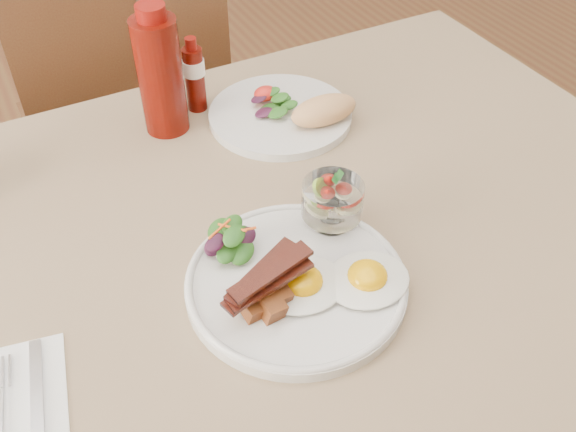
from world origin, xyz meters
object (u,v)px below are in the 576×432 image
ketchup_bottle (160,74)px  hot_sauce_bottle (194,75)px  chair_far (129,126)px  main_plate (296,283)px  fruit_cup (332,200)px  table (250,279)px  second_plate (290,113)px

ketchup_bottle → hot_sauce_bottle: bearing=25.1°
hot_sauce_bottle → chair_far: bearing=99.9°
main_plate → fruit_cup: bearing=36.1°
table → chair_far: bearing=90.0°
fruit_cup → hot_sauce_bottle: 0.38m
table → second_plate: size_ratio=5.50×
table → ketchup_bottle: (-0.01, 0.30, 0.19)m
table → hot_sauce_bottle: bearing=79.9°
second_plate → chair_far: bearing=112.3°
table → fruit_cup: (0.10, -0.05, 0.15)m
table → fruit_cup: bearing=-24.5°
chair_far → hot_sauce_bottle: bearing=-80.1°
second_plate → ketchup_bottle: (-0.19, 0.08, 0.08)m
table → second_plate: (0.18, 0.22, 0.10)m
fruit_cup → hot_sauce_bottle: (-0.05, 0.38, 0.00)m
table → main_plate: bearing=-82.0°
second_plate → ketchup_bottle: 0.22m
hot_sauce_bottle → main_plate: bearing=-95.5°
ketchup_bottle → hot_sauce_bottle: ketchup_bottle is taller
ketchup_bottle → hot_sauce_bottle: (0.07, 0.03, -0.04)m
fruit_cup → main_plate: bearing=-143.9°
chair_far → table: bearing=-90.0°
hot_sauce_bottle → table: bearing=-100.1°
table → second_plate: bearing=50.2°
table → hot_sauce_bottle: (0.06, 0.33, 0.15)m
second_plate → hot_sauce_bottle: (-0.12, 0.11, 0.05)m
second_plate → main_plate: bearing=-116.7°
chair_far → main_plate: size_ratio=3.32×
main_plate → fruit_cup: size_ratio=3.37×
fruit_cup → second_plate: fruit_cup is taller
fruit_cup → second_plate: (0.08, 0.27, -0.05)m
main_plate → ketchup_bottle: 0.42m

